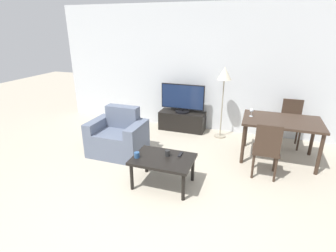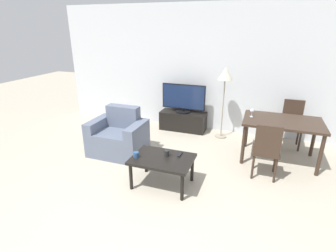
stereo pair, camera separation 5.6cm
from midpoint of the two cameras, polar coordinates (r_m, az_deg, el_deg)
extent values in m
plane|color=#B2A893|center=(3.33, -8.24, -21.46)|extent=(18.00, 18.00, 0.00)
cube|color=silver|center=(5.87, 7.22, 12.12)|extent=(6.82, 0.06, 2.70)
cube|color=slate|center=(4.92, -11.20, -3.59)|extent=(0.62, 0.70, 0.45)
cube|color=slate|center=(4.96, -10.10, 2.04)|extent=(0.62, 0.20, 0.40)
cube|color=slate|center=(5.08, -15.19, -1.99)|extent=(0.18, 0.70, 0.63)
cube|color=slate|center=(4.70, -7.04, -3.31)|extent=(0.18, 0.70, 0.63)
cube|color=black|center=(5.98, 2.83, 1.14)|extent=(1.02, 0.41, 0.42)
cylinder|color=black|center=(5.91, 2.87, 3.19)|extent=(0.32, 0.32, 0.03)
cylinder|color=black|center=(5.90, 2.88, 3.56)|extent=(0.04, 0.04, 0.05)
cube|color=black|center=(5.82, 2.93, 6.39)|extent=(0.97, 0.04, 0.55)
cube|color=#19284C|center=(5.79, 2.87, 6.34)|extent=(0.94, 0.01, 0.52)
cube|color=black|center=(3.82, -1.52, -7.23)|extent=(0.88, 0.63, 0.04)
cylinder|color=black|center=(3.87, -8.32, -10.90)|extent=(0.05, 0.05, 0.41)
cylinder|color=black|center=(3.62, 2.89, -13.13)|extent=(0.05, 0.05, 0.41)
cylinder|color=black|center=(4.27, -5.14, -7.50)|extent=(0.05, 0.05, 0.41)
cylinder|color=black|center=(4.05, 5.01, -9.22)|extent=(0.05, 0.05, 0.41)
cube|color=#38281E|center=(4.86, 23.29, 1.01)|extent=(1.28, 0.84, 0.04)
cylinder|color=#38281E|center=(4.64, 15.71, -3.87)|extent=(0.06, 0.06, 0.70)
cylinder|color=#38281E|center=(4.74, 29.85, -5.44)|extent=(0.06, 0.06, 0.70)
cylinder|color=#38281E|center=(5.30, 16.33, -0.75)|extent=(0.06, 0.06, 0.70)
cylinder|color=#38281E|center=(5.40, 28.68, -2.19)|extent=(0.06, 0.06, 0.70)
cube|color=#38281E|center=(4.34, 20.20, -5.00)|extent=(0.40, 0.40, 0.04)
cylinder|color=#38281E|center=(4.58, 17.84, -6.44)|extent=(0.04, 0.04, 0.41)
cylinder|color=#38281E|center=(4.59, 21.89, -6.90)|extent=(0.04, 0.04, 0.41)
cylinder|color=#38281E|center=(4.29, 17.65, -8.35)|extent=(0.04, 0.04, 0.41)
cylinder|color=#38281E|center=(4.31, 21.98, -8.83)|extent=(0.04, 0.04, 0.41)
cube|color=#38281E|center=(4.08, 20.62, -2.92)|extent=(0.37, 0.04, 0.46)
cube|color=#38281E|center=(5.58, 24.85, 0.07)|extent=(0.40, 0.40, 0.04)
cylinder|color=#38281E|center=(5.49, 22.95, -2.47)|extent=(0.04, 0.04, 0.41)
cylinder|color=#38281E|center=(5.53, 26.27, -2.85)|extent=(0.04, 0.04, 0.41)
cylinder|color=#38281E|center=(5.80, 22.82, -1.27)|extent=(0.04, 0.04, 0.41)
cylinder|color=#38281E|center=(5.83, 25.97, -1.63)|extent=(0.04, 0.04, 0.41)
cube|color=#38281E|center=(5.68, 25.09, 3.03)|extent=(0.37, 0.04, 0.46)
cylinder|color=gray|center=(5.77, 10.95, -2.13)|extent=(0.24, 0.24, 0.02)
cylinder|color=gray|center=(5.56, 11.38, 3.72)|extent=(0.02, 0.02, 1.21)
cone|color=beige|center=(5.39, 11.94, 11.16)|extent=(0.29, 0.29, 0.25)
cube|color=black|center=(3.89, 2.31, -6.20)|extent=(0.04, 0.15, 0.02)
cylinder|color=navy|center=(3.84, -7.23, -6.26)|extent=(0.08, 0.08, 0.08)
cylinder|color=black|center=(3.85, -0.54, -5.94)|extent=(0.07, 0.07, 0.09)
cylinder|color=silver|center=(4.84, 17.29, 2.06)|extent=(0.06, 0.06, 0.01)
cylinder|color=silver|center=(4.83, 17.34, 2.49)|extent=(0.01, 0.01, 0.07)
sphere|color=silver|center=(4.81, 17.43, 3.27)|extent=(0.07, 0.07, 0.07)
camera|label=1|loc=(0.03, -90.36, -0.14)|focal=28.00mm
camera|label=2|loc=(0.03, 89.64, 0.14)|focal=28.00mm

